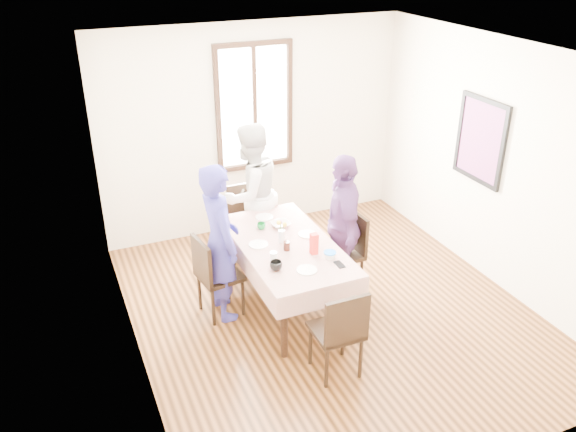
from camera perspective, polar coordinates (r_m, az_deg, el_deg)
The scene contains 31 objects.
ground at distance 6.40m, azimuth 4.13°, elevation -9.10°, with size 4.50×4.50×0.00m, color black.
back_wall at distance 7.65m, azimuth -3.28°, elevation 8.38°, with size 4.00×4.00×0.00m, color beige.
right_wall at distance 6.83m, azimuth 19.67°, elevation 4.60°, with size 4.50×4.50×0.00m, color beige.
window_frame at distance 7.55m, azimuth -3.29°, elevation 10.51°, with size 1.02×0.06×1.62m, color black.
window_pane at distance 7.55m, azimuth -3.32°, elevation 10.53°, with size 0.90×0.02×1.50m, color white.
art_poster at distance 6.96m, azimuth 18.18°, elevation 6.99°, with size 0.04×0.76×0.96m, color red.
dining_table at distance 6.26m, azimuth -0.18°, elevation -5.77°, with size 0.81×1.66×0.75m, color black.
tablecloth at distance 6.07m, azimuth -0.19°, elevation -2.72°, with size 0.93×1.78×0.01m, color #550600.
chair_left at distance 6.15m, azimuth -6.61°, elevation -5.72°, with size 0.42×0.42×0.91m, color black.
chair_right at distance 6.52m, azimuth 5.15°, elevation -3.67°, with size 0.42×0.42×0.91m, color black.
chair_far at distance 7.15m, azimuth -3.77°, elevation -0.75°, with size 0.42×0.42×0.91m, color black.
chair_near at distance 5.37m, azimuth 4.68°, elevation -10.97°, with size 0.42×0.42×0.91m, color black.
person_left at distance 5.96m, azimuth -6.64°, elevation -2.54°, with size 0.61×0.40×1.68m, color navy.
person_far at distance 6.96m, azimuth -3.81°, elevation 2.18°, with size 0.84×0.65×1.73m, color beige.
person_right at distance 6.34m, azimuth 5.13°, elevation -0.92°, with size 0.95×0.40×1.62m, color #573266.
mug_black at distance 5.59m, azimuth -1.17°, elevation -4.85°, with size 0.12×0.12×0.09m, color black.
mug_flag at distance 6.09m, azimuth 2.55°, elevation -2.13°, with size 0.09×0.09×0.08m, color red.
mug_green at distance 6.34m, azimuth -2.60°, elevation -0.98°, with size 0.09×0.09×0.07m, color #0C7226.
serving_bowl at distance 6.39m, azimuth -0.73°, elevation -0.82°, with size 0.20×0.20×0.05m, color white.
juice_carton at distance 5.84m, azimuth 2.53°, elevation -2.71°, with size 0.07×0.07×0.22m, color red.
butter_tub at distance 5.82m, azimuth 4.08°, elevation -3.82°, with size 0.10×0.10×0.05m, color white.
jam_jar at distance 5.92m, azimuth -0.12°, elevation -2.91°, with size 0.07×0.07×0.09m, color black.
drinking_glass at distance 5.73m, azimuth -1.41°, elevation -3.99°, with size 0.07×0.07×0.10m, color silver.
smartphone at distance 5.72m, azimuth 5.02°, elevation -4.69°, with size 0.07×0.14×0.01m, color black.
flower_vase at distance 6.06m, azimuth -0.63°, elevation -1.96°, with size 0.07×0.07×0.13m, color silver.
plate_left at distance 6.04m, azimuth -2.89°, elevation -2.77°, with size 0.20×0.20×0.01m, color white.
plate_right at distance 6.23m, azimuth 1.89°, elevation -1.76°, with size 0.20×0.20×0.01m, color white.
plate_far at distance 6.59m, azimuth -2.31°, elevation -0.11°, with size 0.20×0.20×0.01m, color white.
plate_near at distance 5.61m, azimuth 1.84°, elevation -5.25°, with size 0.20×0.20×0.01m, color white.
butter_lid at distance 5.80m, azimuth 4.09°, elevation -3.54°, with size 0.12×0.12×0.01m, color blue.
flower_bunch at distance 6.01m, azimuth -0.63°, elevation -0.98°, with size 0.09×0.09×0.10m, color yellow, non-canonical shape.
Camera 1 is at (-2.47, -4.60, 3.70)m, focal length 36.70 mm.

